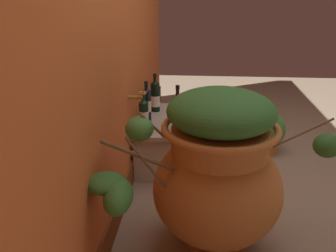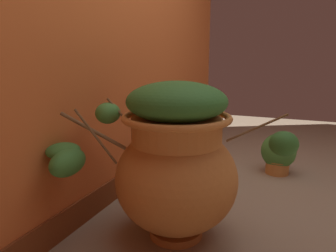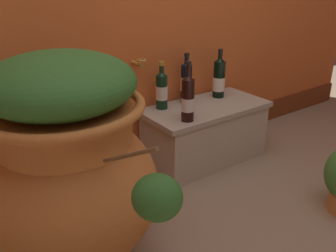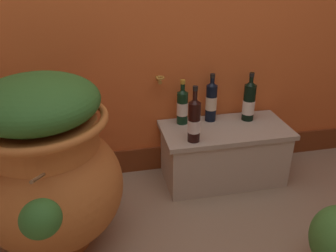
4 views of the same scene
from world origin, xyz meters
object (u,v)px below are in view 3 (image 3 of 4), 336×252
wine_bottle_back (188,97)px  terracotta_urn (68,166)px  wine_bottle_left (186,81)px  wine_bottle_middle (219,78)px  wine_bottle_right (162,89)px

wine_bottle_back → terracotta_urn: bearing=-162.4°
terracotta_urn → wine_bottle_left: 1.09m
wine_bottle_left → wine_bottle_middle: bearing=-9.4°
wine_bottle_left → wine_bottle_back: 0.31m
wine_bottle_back → wine_bottle_right: bearing=91.8°
wine_bottle_left → terracotta_urn: bearing=-152.9°
terracotta_urn → wine_bottle_left: terracotta_urn is taller
terracotta_urn → wine_bottle_back: terracotta_urn is taller
wine_bottle_middle → wine_bottle_back: bearing=-153.9°
wine_bottle_left → wine_bottle_right: size_ratio=1.08×
wine_bottle_left → wine_bottle_right: (-0.19, -0.00, -0.02)m
wine_bottle_right → wine_bottle_back: (0.01, -0.24, 0.01)m
wine_bottle_middle → wine_bottle_right: wine_bottle_middle is taller
wine_bottle_left → wine_bottle_back: size_ratio=0.93×
terracotta_urn → wine_bottle_back: (0.79, 0.25, 0.05)m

